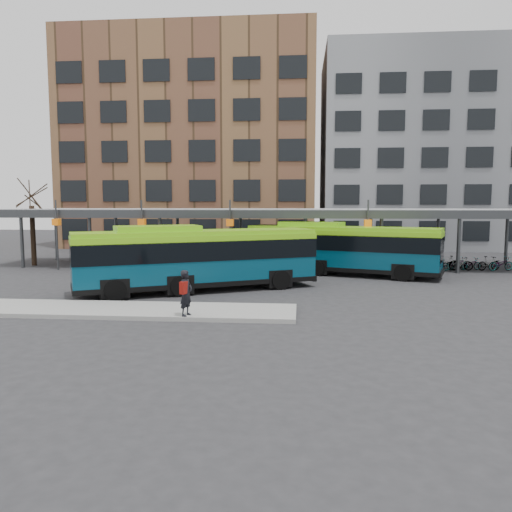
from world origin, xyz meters
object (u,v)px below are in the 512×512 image
Objects in this scene: bus_front at (197,257)px; pedestrian at (186,293)px; tree at (33,232)px; bus_rear at (341,247)px.

bus_front reaches higher than pedestrian.
tree is 17.26m from bus_front.
bus_rear reaches higher than pedestrian.
bus_front is at bearing -119.64° from bus_rear.
pedestrian is (0.91, -6.55, -0.70)m from bus_front.
tree is at bearing 119.04° from bus_front.
tree reaches higher than bus_rear.
bus_front is 6.66m from pedestrian.
pedestrian is (-7.03, -13.33, -0.66)m from bus_rear.
bus_rear is (7.94, 6.78, -0.04)m from bus_front.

